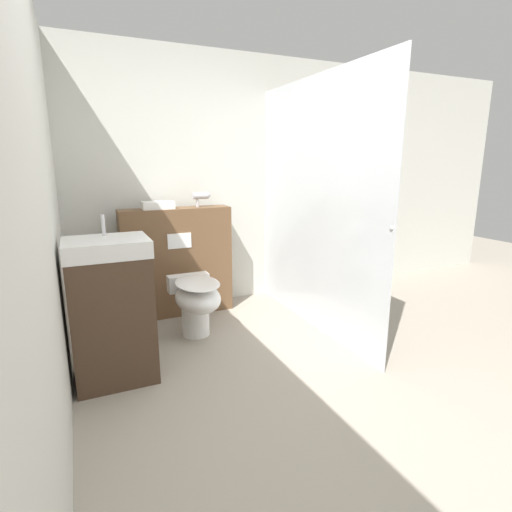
% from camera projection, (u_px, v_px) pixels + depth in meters
% --- Properties ---
extents(ground_plane, '(12.00, 12.00, 0.00)m').
position_uv_depth(ground_plane, '(331.00, 418.00, 2.31)').
color(ground_plane, '#9E9384').
extents(wall_back, '(8.00, 0.06, 2.50)m').
position_uv_depth(wall_back, '(207.00, 182.00, 4.02)').
color(wall_back, silver).
rests_on(wall_back, ground_plane).
extents(wall_side_left, '(0.06, 8.00, 2.50)m').
position_uv_depth(wall_side_left, '(28.00, 218.00, 1.46)').
color(wall_side_left, silver).
rests_on(wall_side_left, ground_plane).
extents(partition_panel, '(1.03, 0.25, 1.03)m').
position_uv_depth(partition_panel, '(177.00, 262.00, 3.83)').
color(partition_panel, brown).
rests_on(partition_panel, ground_plane).
extents(shower_glass, '(0.04, 1.95, 2.14)m').
position_uv_depth(shower_glass, '(314.00, 207.00, 3.43)').
color(shower_glass, silver).
rests_on(shower_glass, ground_plane).
extents(toilet, '(0.36, 0.61, 0.50)m').
position_uv_depth(toilet, '(196.00, 300.00, 3.33)').
color(toilet, white).
rests_on(toilet, ground_plane).
extents(sink_vanity, '(0.52, 0.43, 1.11)m').
position_uv_depth(sink_vanity, '(112.00, 310.00, 2.65)').
color(sink_vanity, '#473323').
rests_on(sink_vanity, ground_plane).
extents(hair_drier, '(0.18, 0.07, 0.14)m').
position_uv_depth(hair_drier, '(201.00, 196.00, 3.78)').
color(hair_drier, '#B7B7BC').
rests_on(hair_drier, partition_panel).
extents(folded_towel, '(0.28, 0.16, 0.07)m').
position_uv_depth(folded_towel, '(158.00, 205.00, 3.63)').
color(folded_towel, white).
rests_on(folded_towel, partition_panel).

